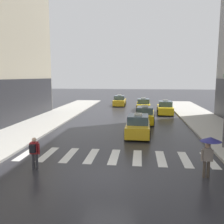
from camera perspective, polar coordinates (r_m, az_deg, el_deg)
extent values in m
plane|color=#26262B|center=(11.79, -1.08, -15.02)|extent=(160.00, 160.00, 0.00)
cube|color=silver|center=(16.04, -19.30, -9.08)|extent=(0.50, 2.80, 0.01)
cube|color=silver|center=(15.51, -14.75, -9.48)|extent=(0.50, 2.80, 0.01)
cube|color=silver|center=(15.08, -9.89, -9.83)|extent=(0.50, 2.80, 0.01)
cube|color=silver|center=(14.77, -4.78, -10.13)|extent=(0.50, 2.80, 0.01)
cube|color=silver|center=(14.57, 0.52, -10.36)|extent=(0.50, 2.80, 0.01)
cube|color=silver|center=(14.50, 5.92, -10.50)|extent=(0.50, 2.80, 0.01)
cube|color=silver|center=(14.55, 11.34, -10.55)|extent=(0.50, 2.80, 0.01)
cube|color=silver|center=(14.73, 16.67, -10.51)|extent=(0.50, 2.80, 0.01)
cube|color=silver|center=(15.02, 21.83, -10.39)|extent=(0.50, 2.80, 0.01)
cube|color=gold|center=(19.72, 6.09, -3.76)|extent=(1.92, 4.55, 0.84)
cube|color=#384C5B|center=(19.48, 6.11, -1.69)|extent=(1.65, 2.14, 0.64)
cube|color=silver|center=(19.41, 6.13, -0.50)|extent=(0.61, 0.26, 0.18)
cylinder|color=black|center=(21.13, 3.89, -3.56)|extent=(0.24, 0.67, 0.66)
cylinder|color=black|center=(21.08, 8.54, -3.66)|extent=(0.24, 0.67, 0.66)
cylinder|color=black|center=(18.50, 3.27, -5.26)|extent=(0.24, 0.67, 0.66)
cylinder|color=black|center=(18.44, 8.59, -5.39)|extent=(0.24, 0.67, 0.66)
cube|color=#F2EAB2|center=(21.96, 4.66, -2.39)|extent=(0.20, 0.05, 0.14)
cube|color=#F2EAB2|center=(21.92, 7.95, -2.46)|extent=(0.20, 0.05, 0.14)
cube|color=yellow|center=(25.10, 7.67, -1.18)|extent=(2.03, 4.59, 0.84)
cube|color=#384C5B|center=(24.89, 7.70, 0.46)|extent=(1.71, 2.18, 0.64)
cube|color=silver|center=(24.83, 7.72, 1.40)|extent=(0.61, 0.27, 0.18)
cylinder|color=black|center=(26.50, 5.92, -1.16)|extent=(0.25, 0.67, 0.66)
cylinder|color=black|center=(26.45, 9.62, -1.25)|extent=(0.25, 0.67, 0.66)
cylinder|color=black|center=(23.85, 5.49, -2.21)|extent=(0.25, 0.67, 0.66)
cylinder|color=black|center=(23.79, 9.61, -2.31)|extent=(0.25, 0.67, 0.66)
cube|color=#F2EAB2|center=(27.36, 6.52, -0.29)|extent=(0.20, 0.05, 0.14)
cube|color=#F2EAB2|center=(27.32, 9.16, -0.35)|extent=(0.20, 0.05, 0.14)
cube|color=yellow|center=(31.37, 12.25, 0.59)|extent=(1.98, 4.57, 0.84)
cube|color=#384C5B|center=(31.18, 12.31, 1.92)|extent=(1.68, 2.16, 0.64)
cube|color=silver|center=(31.14, 12.33, 2.67)|extent=(0.61, 0.26, 0.18)
cylinder|color=black|center=(32.69, 10.61, 0.54)|extent=(0.25, 0.67, 0.66)
cylinder|color=black|center=(32.79, 13.60, 0.47)|extent=(0.25, 0.67, 0.66)
cylinder|color=black|center=(30.02, 10.76, -0.15)|extent=(0.25, 0.67, 0.66)
cylinder|color=black|center=(30.13, 14.01, -0.22)|extent=(0.25, 0.67, 0.66)
cube|color=#F2EAB2|center=(33.58, 10.97, 1.20)|extent=(0.20, 0.05, 0.14)
cube|color=#F2EAB2|center=(33.65, 13.11, 1.15)|extent=(0.20, 0.05, 0.14)
cube|color=yellow|center=(34.12, 7.29, 1.33)|extent=(1.80, 4.50, 0.84)
cube|color=#384C5B|center=(33.94, 7.32, 2.55)|extent=(1.60, 2.10, 0.64)
cube|color=silver|center=(33.90, 7.33, 3.24)|extent=(0.60, 0.24, 0.18)
cylinder|color=black|center=(35.49, 5.88, 1.24)|extent=(0.22, 0.66, 0.66)
cylinder|color=black|center=(35.51, 8.64, 1.20)|extent=(0.22, 0.66, 0.66)
cylinder|color=black|center=(32.81, 5.82, 0.67)|extent=(0.22, 0.66, 0.66)
cylinder|color=black|center=(32.83, 8.80, 0.62)|extent=(0.22, 0.66, 0.66)
cube|color=#F2EAB2|center=(36.37, 6.26, 1.84)|extent=(0.20, 0.04, 0.14)
cube|color=#F2EAB2|center=(36.38, 8.25, 1.81)|extent=(0.20, 0.04, 0.14)
cube|color=gold|center=(39.32, 1.78, 2.31)|extent=(1.83, 4.51, 0.84)
cube|color=#384C5B|center=(39.15, 1.77, 3.37)|extent=(1.62, 2.11, 0.64)
cube|color=silver|center=(39.11, 1.78, 3.97)|extent=(0.60, 0.24, 0.18)
cylinder|color=black|center=(40.76, 0.76, 2.20)|extent=(0.22, 0.66, 0.66)
cylinder|color=black|center=(40.61, 3.16, 2.16)|extent=(0.22, 0.66, 0.66)
cylinder|color=black|center=(38.09, 0.31, 1.77)|extent=(0.22, 0.66, 0.66)
cylinder|color=black|center=(37.93, 2.88, 1.73)|extent=(0.22, 0.66, 0.66)
cube|color=#F2EAB2|center=(41.62, 1.20, 2.70)|extent=(0.20, 0.04, 0.14)
cube|color=#F2EAB2|center=(41.51, 2.94, 2.68)|extent=(0.20, 0.04, 0.14)
cylinder|color=#473D33|center=(12.40, 20.71, -12.33)|extent=(0.14, 0.14, 0.82)
cylinder|color=#473D33|center=(12.44, 21.53, -12.30)|extent=(0.14, 0.14, 0.82)
cube|color=gray|center=(12.19, 21.29, -9.19)|extent=(0.36, 0.24, 0.60)
sphere|color=tan|center=(12.08, 21.40, -7.28)|extent=(0.22, 0.22, 0.22)
cylinder|color=gray|center=(12.15, 20.22, -9.44)|extent=(0.09, 0.09, 0.55)
cylinder|color=gray|center=(12.27, 22.33, -9.38)|extent=(0.09, 0.09, 0.55)
cylinder|color=#4C4C4C|center=(12.14, 21.92, -7.82)|extent=(0.02, 0.02, 1.00)
cone|color=navy|center=(12.04, 22.03, -5.90)|extent=(0.96, 0.96, 0.20)
cylinder|color=#333338|center=(13.22, -17.87, -10.89)|extent=(0.14, 0.14, 0.82)
cylinder|color=#333338|center=(13.15, -17.14, -10.97)|extent=(0.14, 0.14, 0.82)
cube|color=maroon|center=(12.97, -17.64, -7.96)|extent=(0.36, 0.24, 0.60)
sphere|color=beige|center=(12.86, -17.73, -6.17)|extent=(0.22, 0.22, 0.22)
cylinder|color=maroon|center=(13.08, -18.56, -8.10)|extent=(0.09, 0.09, 0.55)
cylinder|color=maroon|center=(12.89, -16.69, -8.25)|extent=(0.09, 0.09, 0.55)
cube|color=black|center=(12.77, -18.05, -8.14)|extent=(0.28, 0.18, 0.40)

